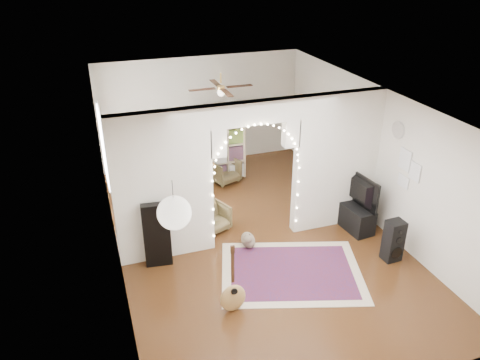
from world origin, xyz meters
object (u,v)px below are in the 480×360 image
object	(u,v)px
bookcase	(208,145)
dining_chair_right	(225,170)
dining_chair_left	(213,218)
dining_table	(183,165)
media_console	(352,215)
acoustic_guitar	(233,288)
floor_speaker	(393,241)

from	to	relation	value
bookcase	dining_chair_right	distance (m)	0.71
bookcase	dining_chair_left	bearing A→B (deg)	-112.32
dining_table	dining_chair_left	distance (m)	1.73
media_console	dining_chair_left	bearing A→B (deg)	157.68
acoustic_guitar	bookcase	bearing A→B (deg)	86.20
floor_speaker	dining_chair_left	xyz separation A→B (m)	(-2.73, 1.98, -0.13)
bookcase	dining_chair_right	world-z (taller)	bookcase
bookcase	dining_chair_left	world-z (taller)	bookcase
media_console	dining_chair_left	world-z (taller)	dining_chair_left
bookcase	dining_chair_left	size ratio (longest dim) A/B	3.06
floor_speaker	dining_table	xyz separation A→B (m)	(-2.91, 3.64, 0.30)
dining_table	dining_chair_right	distance (m)	1.14
dining_chair_right	dining_chair_left	bearing A→B (deg)	-133.67
floor_speaker	media_console	distance (m)	1.21
media_console	dining_chair_right	xyz separation A→B (m)	(-1.79, 2.71, 0.03)
media_console	floor_speaker	bearing A→B (deg)	-91.40
acoustic_guitar	dining_chair_right	distance (m)	4.42
acoustic_guitar	dining_table	size ratio (longest dim) A/B	0.80
dining_table	media_console	bearing A→B (deg)	-46.22
acoustic_guitar	dining_chair_right	bearing A→B (deg)	81.52
floor_speaker	bookcase	size ratio (longest dim) A/B	0.45
floor_speaker	dining_table	size ratio (longest dim) A/B	0.61
dining_chair_left	media_console	bearing A→B (deg)	-38.27
dining_chair_right	floor_speaker	bearing A→B (deg)	-84.36
media_console	bookcase	distance (m)	3.67
media_console	dining_table	distance (m)	3.75
dining_chair_left	dining_chair_right	bearing A→B (deg)	44.55
floor_speaker	media_console	xyz separation A→B (m)	(-0.09, 1.20, -0.14)
bookcase	dining_table	bearing A→B (deg)	-153.92
floor_speaker	acoustic_guitar	bearing A→B (deg)	-176.55
bookcase	dining_chair_right	size ratio (longest dim) A/B	2.85
dining_chair_right	dining_table	bearing A→B (deg)	174.58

